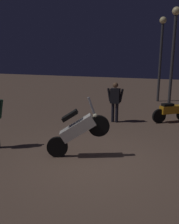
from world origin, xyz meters
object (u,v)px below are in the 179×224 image
(person_rider_beside, at_px, (115,99))
(streetlamp_near, at_px, (174,46))
(streetlamp_far, at_px, (161,48))
(motorcycle_orange_parked_left, at_px, (171,111))
(motorcycle_white_foreground, at_px, (78,130))

(person_rider_beside, xyz_separation_m, streetlamp_near, (2.03, 2.81, 2.03))
(person_rider_beside, relative_size, streetlamp_near, 0.34)
(person_rider_beside, bearing_deg, streetlamp_far, -14.76)
(motorcycle_orange_parked_left, distance_m, streetlamp_near, 3.29)
(streetlamp_near, relative_size, streetlamp_far, 1.03)
(motorcycle_orange_parked_left, bearing_deg, streetlamp_near, 58.24)
(motorcycle_orange_parked_left, height_order, streetlamp_near, streetlamp_near)
(motorcycle_orange_parked_left, xyz_separation_m, streetlamp_near, (-0.10, 2.09, 2.53))
(motorcycle_white_foreground, relative_size, motorcycle_orange_parked_left, 1.15)
(streetlamp_near, bearing_deg, motorcycle_orange_parked_left, -87.18)
(motorcycle_white_foreground, relative_size, streetlamp_near, 0.35)
(person_rider_beside, distance_m, streetlamp_far, 5.39)
(person_rider_beside, relative_size, streetlamp_far, 0.35)
(motorcycle_white_foreground, bearing_deg, motorcycle_orange_parked_left, 42.51)
(person_rider_beside, bearing_deg, motorcycle_white_foreground, 177.86)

